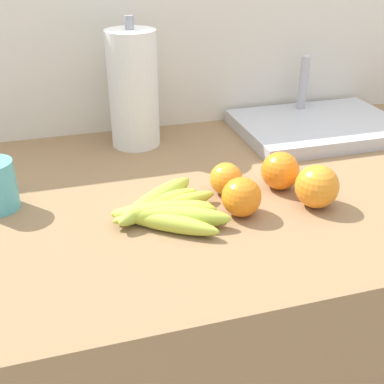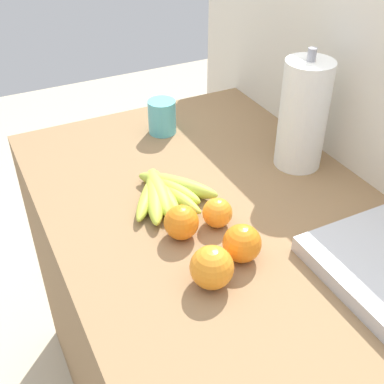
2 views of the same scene
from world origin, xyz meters
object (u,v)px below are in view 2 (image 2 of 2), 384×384
at_px(orange_right, 217,213).
at_px(orange_center, 242,243).
at_px(orange_far_right, 181,222).
at_px(banana_bunch, 164,191).
at_px(paper_towel_roll, 303,115).
at_px(mug, 162,117).
at_px(orange_front, 212,267).

relative_size(orange_right, orange_center, 0.84).
height_order(orange_center, orange_far_right, orange_center).
bearing_deg(banana_bunch, paper_towel_roll, 87.79).
bearing_deg(orange_right, orange_far_right, -90.18).
bearing_deg(mug, orange_center, -7.31).
relative_size(orange_far_right, mug, 0.77).
xyz_separation_m(orange_far_right, mug, (-0.43, 0.15, 0.01)).
bearing_deg(orange_far_right, orange_center, 34.25).
bearing_deg(orange_right, mug, 171.83).
xyz_separation_m(orange_center, orange_front, (0.03, -0.09, 0.00)).
xyz_separation_m(orange_center, orange_far_right, (-0.11, -0.08, -0.00)).
xyz_separation_m(orange_front, paper_towel_roll, (-0.27, 0.40, 0.10)).
distance_m(orange_right, mug, 0.44).
bearing_deg(orange_right, banana_bunch, -155.78).
bearing_deg(orange_far_right, banana_bunch, 171.27).
bearing_deg(paper_towel_roll, mug, -141.75).
height_order(paper_towel_roll, mug, paper_towel_roll).
xyz_separation_m(banana_bunch, mug, (-0.29, 0.13, 0.03)).
distance_m(banana_bunch, orange_right, 0.15).
relative_size(orange_center, orange_far_right, 1.05).
distance_m(orange_center, mug, 0.55).
relative_size(orange_right, orange_front, 0.78).
height_order(orange_center, mug, mug).
bearing_deg(banana_bunch, orange_far_right, -8.73).
relative_size(paper_towel_roll, mug, 3.16).
relative_size(orange_right, mug, 0.68).
bearing_deg(mug, paper_towel_roll, 38.25).
xyz_separation_m(orange_center, paper_towel_roll, (-0.24, 0.31, 0.10)).
bearing_deg(orange_right, orange_front, -32.40).
bearing_deg(orange_center, mug, 172.69).
height_order(orange_right, mug, mug).
height_order(orange_far_right, paper_towel_roll, paper_towel_roll).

